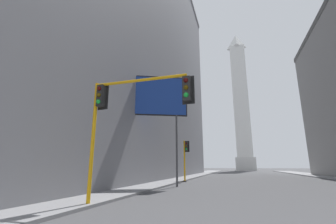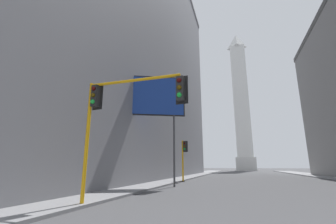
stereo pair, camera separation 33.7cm
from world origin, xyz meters
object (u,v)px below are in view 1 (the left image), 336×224
(traffic_light_mid_left, at_px, (186,154))
(obelisk, at_px, (241,101))
(traffic_light_near_left, at_px, (125,107))
(billboard_sign, at_px, (154,98))

(traffic_light_mid_left, bearing_deg, obelisk, 82.61)
(obelisk, distance_m, traffic_light_near_left, 87.19)
(obelisk, xyz_separation_m, traffic_light_near_left, (-7.61, -83.71, -23.17))
(traffic_light_near_left, bearing_deg, traffic_light_mid_left, 93.26)
(traffic_light_mid_left, distance_m, billboard_sign, 8.95)
(traffic_light_near_left, height_order, traffic_light_mid_left, traffic_light_near_left)
(obelisk, distance_m, billboard_sign, 76.82)
(obelisk, height_order, traffic_light_near_left, obelisk)
(obelisk, relative_size, billboard_sign, 5.56)
(traffic_light_mid_left, relative_size, billboard_sign, 0.46)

